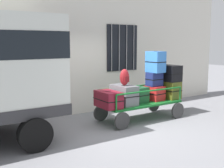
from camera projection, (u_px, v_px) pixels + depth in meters
ground_plane at (123, 130)px, 7.22m from camera, size 40.00×40.00×0.00m
building_wall at (80, 32)px, 8.70m from camera, size 12.00×0.38×5.00m
luggage_cart at (140, 106)px, 8.14m from camera, size 2.44×1.07×0.50m
cart_railing at (140, 90)px, 8.08m from camera, size 2.31×0.94×0.41m
suitcase_left_bottom at (108, 99)px, 7.47m from camera, size 0.50×0.82×0.43m
suitcase_midleft_bottom at (124, 95)px, 7.81m from camera, size 0.46×0.79×0.54m
suitcase_center_bottom at (139, 95)px, 8.12m from camera, size 0.43×0.47×0.44m
suitcase_midright_bottom at (154, 93)px, 8.40m from camera, size 0.47×0.56×0.42m
suitcase_midright_middle at (154, 79)px, 8.36m from camera, size 0.42×0.36×0.40m
suitcase_midright_top at (156, 62)px, 8.26m from camera, size 0.40×0.52×0.61m
suitcase_right_bottom at (168, 90)px, 8.70m from camera, size 0.49×0.76×0.53m
suitcase_right_middle at (168, 73)px, 8.63m from camera, size 0.45×0.76×0.48m
backpack at (125, 77)px, 7.66m from camera, size 0.27×0.22×0.44m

